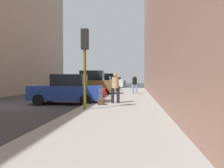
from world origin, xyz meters
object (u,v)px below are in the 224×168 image
object	(u,v)px
parked_dark_green_sedan	(116,82)
parked_gray_coupe	(101,84)
traffic_light	(85,51)
parked_blue_sedan	(67,90)
pedestrian_in_jeans	(135,83)
fire_hydrant	(104,93)
pedestrian_in_tan_coat	(115,86)
duffel_bag	(101,102)
parked_white_van	(108,82)
parked_silver_sedan	(112,82)
parked_bronze_suv	(91,84)

from	to	relation	value
parked_dark_green_sedan	parked_gray_coupe	bearing A→B (deg)	-90.00
parked_gray_coupe	traffic_light	size ratio (longest dim) A/B	1.17
parked_blue_sedan	parked_dark_green_sedan	world-z (taller)	same
parked_gray_coupe	parked_dark_green_sedan	distance (m)	19.21
pedestrian_in_jeans	fire_hydrant	bearing A→B (deg)	-119.71
pedestrian_in_tan_coat	duffel_bag	xyz separation A→B (m)	(-0.67, -0.90, -0.81)
parked_blue_sedan	duffel_bag	world-z (taller)	parked_blue_sedan
parked_white_van	pedestrian_in_tan_coat	bearing A→B (deg)	-81.54
parked_silver_sedan	duffel_bag	distance (m)	26.95
parked_gray_coupe	fire_hydrant	distance (m)	10.05
parked_bronze_suv	parked_dark_green_sedan	world-z (taller)	parked_bronze_suv
parked_dark_green_sedan	traffic_light	bearing A→B (deg)	-87.01
traffic_light	duffel_bag	distance (m)	3.10
parked_white_van	duffel_bag	world-z (taller)	parked_white_van
duffel_bag	parked_white_van	bearing A→B (deg)	96.29
parked_gray_coupe	pedestrian_in_tan_coat	size ratio (longest dim) A/B	2.46
parked_gray_coupe	parked_white_van	xyz separation A→B (m)	(-0.00, 6.47, 0.18)
fire_hydrant	traffic_light	world-z (taller)	traffic_light
parked_bronze_suv	duffel_bag	distance (m)	8.65
parked_bronze_suv	parked_white_van	size ratio (longest dim) A/B	1.01
parked_blue_sedan	fire_hydrant	xyz separation A→B (m)	(1.80, 3.15, -0.35)
parked_blue_sedan	parked_silver_sedan	world-z (taller)	same
parked_white_van	fire_hydrant	size ratio (longest dim) A/B	6.57
traffic_light	parked_bronze_suv	bearing A→B (deg)	100.36
fire_hydrant	parked_bronze_suv	bearing A→B (deg)	115.49
parked_gray_coupe	pedestrian_in_tan_coat	distance (m)	13.82
parked_gray_coupe	pedestrian_in_jeans	world-z (taller)	pedestrian_in_jeans
parked_bronze_suv	parked_gray_coupe	world-z (taller)	parked_bronze_suv
fire_hydrant	pedestrian_in_tan_coat	xyz separation A→B (m)	(1.16, -3.62, 0.61)
parked_gray_coupe	duffel_bag	size ratio (longest dim) A/B	9.55
parked_white_van	parked_dark_green_sedan	size ratio (longest dim) A/B	1.09
parked_white_van	duffel_bag	distance (m)	21.01
parked_blue_sedan	parked_bronze_suv	xyz separation A→B (m)	(-0.00, 6.93, 0.18)
fire_hydrant	pedestrian_in_tan_coat	bearing A→B (deg)	-72.17
parked_silver_sedan	fire_hydrant	bearing A→B (deg)	-85.38
parked_white_van	pedestrian_in_tan_coat	xyz separation A→B (m)	(2.97, -19.97, 0.07)
pedestrian_in_tan_coat	parked_gray_coupe	bearing A→B (deg)	102.40
pedestrian_in_jeans	duffel_bag	world-z (taller)	pedestrian_in_jeans
parked_bronze_suv	pedestrian_in_tan_coat	distance (m)	7.98
parked_white_van	traffic_light	distance (m)	22.84
parked_bronze_suv	duffel_bag	bearing A→B (deg)	-74.53
parked_blue_sedan	duffel_bag	size ratio (longest dim) A/B	9.64
parked_silver_sedan	parked_white_van	bearing A→B (deg)	-90.00
parked_blue_sedan	pedestrian_in_tan_coat	distance (m)	3.02
duffel_bag	traffic_light	bearing A→B (deg)	-103.67
parked_blue_sedan	parked_white_van	world-z (taller)	parked_white_van
parked_bronze_suv	pedestrian_in_jeans	distance (m)	4.03
parked_silver_sedan	pedestrian_in_tan_coat	world-z (taller)	pedestrian_in_tan_coat
fire_hydrant	parked_silver_sedan	bearing A→B (deg)	94.62
parked_dark_green_sedan	traffic_light	size ratio (longest dim) A/B	1.17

